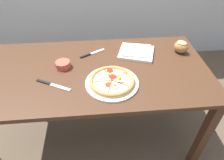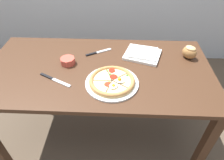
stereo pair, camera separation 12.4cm
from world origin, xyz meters
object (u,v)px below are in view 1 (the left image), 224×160
pizza (112,81)px  napkin_folded (136,52)px  ramekin_bowl (63,64)px  dining_table (96,80)px  knife_spare (92,53)px  bread_piece_near (181,47)px  knife_main (53,85)px

pizza → napkin_folded: size_ratio=1.11×
ramekin_bowl → napkin_folded: ramekin_bowl is taller
dining_table → knife_spare: size_ratio=8.29×
napkin_folded → bread_piece_near: (0.34, -0.01, 0.03)m
pizza → ramekin_bowl: pizza is taller
dining_table → ramekin_bowl: ramekin_bowl is taller
napkin_folded → knife_main: (-0.59, -0.31, -0.01)m
bread_piece_near → knife_spare: 0.68m
pizza → napkin_folded: bearing=56.6°
knife_spare → pizza: bearing=-100.0°
pizza → bread_piece_near: 0.63m
dining_table → knife_main: 0.32m
dining_table → knife_main: (-0.27, -0.14, 0.10)m
bread_piece_near → dining_table: bearing=-166.8°
ramekin_bowl → napkin_folded: 0.55m
ramekin_bowl → knife_spare: size_ratio=0.55×
dining_table → knife_spare: bearing=95.0°
pizza → knife_spare: bearing=109.1°
bread_piece_near → knife_main: size_ratio=0.58×
bread_piece_near → ramekin_bowl: bearing=-172.6°
dining_table → knife_spare: 0.22m
dining_table → bread_piece_near: bearing=13.2°
napkin_folded → pizza: bearing=-123.4°
napkin_folded → bread_piece_near: bearing=-2.0°
pizza → knife_spare: size_ratio=1.77×
napkin_folded → knife_spare: size_ratio=1.60×
ramekin_bowl → knife_main: ramekin_bowl is taller
ramekin_bowl → napkin_folded: size_ratio=0.35×
ramekin_bowl → knife_spare: 0.25m
pizza → knife_spare: 0.37m
ramekin_bowl → bread_piece_near: size_ratio=0.80×
knife_main → bread_piece_near: bearing=45.3°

